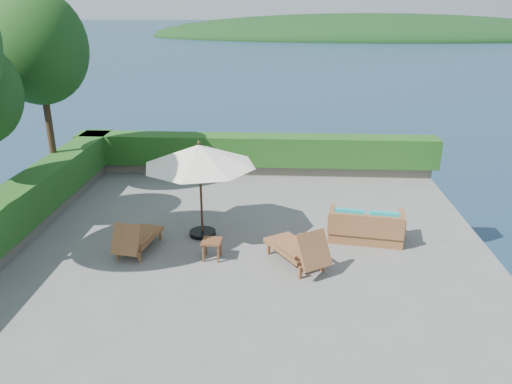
# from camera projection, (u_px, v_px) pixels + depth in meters

# --- Properties ---
(ground) EXTENTS (12.00, 12.00, 0.00)m
(ground) POSITION_uv_depth(u_px,v_px,m) (242.00, 245.00, 12.28)
(ground) COLOR slate
(ground) RESTS_ON ground
(foundation) EXTENTS (12.00, 12.00, 3.00)m
(foundation) POSITION_uv_depth(u_px,v_px,m) (243.00, 299.00, 12.83)
(foundation) COLOR #5D564A
(foundation) RESTS_ON ocean
(ocean) EXTENTS (600.00, 600.00, 0.00)m
(ocean) POSITION_uv_depth(u_px,v_px,m) (243.00, 345.00, 13.34)
(ocean) COLOR #152F41
(ocean) RESTS_ON ground
(offshore_island) EXTENTS (126.00, 57.60, 12.60)m
(offshore_island) POSITION_uv_depth(u_px,v_px,m) (370.00, 36.00, 142.81)
(offshore_island) COLOR black
(offshore_island) RESTS_ON ocean
(planter_wall_far) EXTENTS (12.00, 0.60, 0.36)m
(planter_wall_far) POSITION_uv_depth(u_px,v_px,m) (255.00, 168.00, 17.45)
(planter_wall_far) COLOR #736D5C
(planter_wall_far) RESTS_ON ground
(planter_wall_left) EXTENTS (0.60, 12.00, 0.36)m
(planter_wall_left) POSITION_uv_depth(u_px,v_px,m) (20.00, 233.00, 12.51)
(planter_wall_left) COLOR #736D5C
(planter_wall_left) RESTS_ON ground
(hedge_far) EXTENTS (12.40, 0.90, 1.00)m
(hedge_far) POSITION_uv_depth(u_px,v_px,m) (255.00, 150.00, 17.21)
(hedge_far) COLOR #204513
(hedge_far) RESTS_ON planter_wall_far
(hedge_left) EXTENTS (0.90, 12.40, 1.00)m
(hedge_left) POSITION_uv_depth(u_px,v_px,m) (15.00, 208.00, 12.28)
(hedge_left) COLOR #204513
(hedge_left) RESTS_ON planter_wall_left
(tree_far) EXTENTS (2.80, 2.80, 6.03)m
(tree_far) POSITION_uv_depth(u_px,v_px,m) (38.00, 48.00, 14.03)
(tree_far) COLOR #412A19
(tree_far) RESTS_ON ground
(patio_umbrella) EXTENTS (3.14, 3.14, 2.49)m
(patio_umbrella) POSITION_uv_depth(u_px,v_px,m) (199.00, 156.00, 12.07)
(patio_umbrella) COLOR black
(patio_umbrella) RESTS_ON ground
(lounge_left) EXTENTS (0.91, 1.65, 0.90)m
(lounge_left) POSITION_uv_depth(u_px,v_px,m) (136.00, 238.00, 11.80)
(lounge_left) COLOR #9B6138
(lounge_left) RESTS_ON ground
(lounge_right) EXTENTS (1.56, 1.85, 1.01)m
(lounge_right) POSITION_uv_depth(u_px,v_px,m) (299.00, 249.00, 11.17)
(lounge_right) COLOR #9B6138
(lounge_right) RESTS_ON ground
(side_table) EXTENTS (0.46, 0.46, 0.47)m
(side_table) POSITION_uv_depth(u_px,v_px,m) (212.00, 244.00, 11.48)
(side_table) COLOR brown
(side_table) RESTS_ON ground
(wicker_loveseat) EXTENTS (1.96, 1.21, 0.90)m
(wicker_loveseat) POSITION_uv_depth(u_px,v_px,m) (366.00, 227.00, 12.41)
(wicker_loveseat) COLOR #9B6138
(wicker_loveseat) RESTS_ON ground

